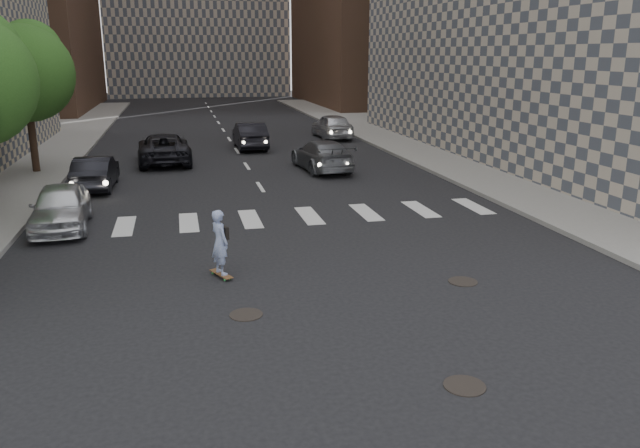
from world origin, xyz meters
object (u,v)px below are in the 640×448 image
(skateboarder, at_px, (220,242))
(silver_sedan, at_px, (61,207))
(traffic_car_d, at_px, (332,126))
(traffic_car_a, at_px, (95,172))
(traffic_car_c, at_px, (164,148))
(traffic_car_e, at_px, (250,135))
(tree_c, at_px, (26,69))
(traffic_car_b, at_px, (322,155))

(skateboarder, xyz_separation_m, silver_sedan, (-4.53, 5.51, -0.20))
(skateboarder, relative_size, traffic_car_d, 0.37)
(traffic_car_a, distance_m, traffic_car_c, 6.18)
(skateboarder, xyz_separation_m, traffic_car_a, (-4.16, 11.50, -0.22))
(traffic_car_e, bearing_deg, tree_c, 27.71)
(traffic_car_a, xyz_separation_m, traffic_car_c, (2.61, 5.60, 0.07))
(traffic_car_a, height_order, traffic_car_e, traffic_car_e)
(skateboarder, bearing_deg, silver_sedan, 104.66)
(skateboarder, height_order, traffic_car_e, skateboarder)
(tree_c, xyz_separation_m, traffic_car_a, (2.95, -3.99, -3.98))
(traffic_car_b, bearing_deg, skateboarder, 62.63)
(traffic_car_c, height_order, traffic_car_d, traffic_car_d)
(traffic_car_a, distance_m, traffic_car_b, 10.02)
(traffic_car_e, bearing_deg, traffic_car_c, 39.23)
(traffic_car_a, height_order, traffic_car_c, traffic_car_c)
(tree_c, relative_size, traffic_car_a, 1.63)
(traffic_car_b, height_order, traffic_car_e, traffic_car_e)
(traffic_car_d, xyz_separation_m, traffic_car_e, (-5.65, -3.30, -0.04))
(skateboarder, distance_m, traffic_car_b, 14.65)
(skateboarder, height_order, traffic_car_b, skateboarder)
(traffic_car_b, xyz_separation_m, traffic_car_c, (-7.21, 3.59, 0.04))
(tree_c, xyz_separation_m, silver_sedan, (2.59, -9.98, -3.95))
(traffic_car_e, bearing_deg, traffic_car_b, 107.53)
(traffic_car_e, bearing_deg, silver_sedan, 62.96)
(traffic_car_a, relative_size, traffic_car_b, 0.84)
(skateboarder, relative_size, traffic_car_c, 0.32)
(traffic_car_a, bearing_deg, silver_sedan, 87.98)
(skateboarder, bearing_deg, traffic_car_b, 42.56)
(skateboarder, distance_m, traffic_car_c, 17.17)
(tree_c, height_order, traffic_car_b, tree_c)
(silver_sedan, relative_size, traffic_car_e, 0.89)
(tree_c, bearing_deg, traffic_car_e, 28.42)
(tree_c, xyz_separation_m, skateboarder, (7.12, -15.49, -3.76))
(traffic_car_a, relative_size, traffic_car_c, 0.76)
(tree_c, distance_m, traffic_car_c, 6.99)
(traffic_car_c, height_order, traffic_car_e, traffic_car_e)
(traffic_car_d, bearing_deg, traffic_car_b, 71.94)
(traffic_car_b, bearing_deg, traffic_car_d, -110.95)
(tree_c, bearing_deg, silver_sedan, -75.43)
(traffic_car_e, bearing_deg, traffic_car_a, 51.79)
(tree_c, height_order, traffic_car_d, tree_c)
(traffic_car_b, relative_size, traffic_car_c, 0.91)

